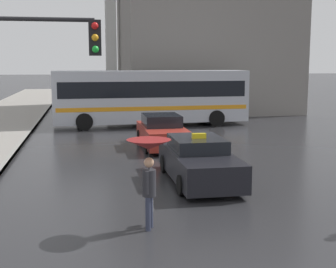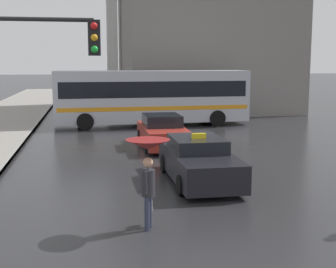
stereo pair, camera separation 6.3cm
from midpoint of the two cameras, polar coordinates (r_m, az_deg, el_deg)
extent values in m
cube|color=black|center=(14.87, 3.87, -3.66)|extent=(1.80, 4.74, 0.81)
cube|color=black|center=(14.97, 3.68, -1.18)|extent=(1.58, 2.13, 0.41)
cylinder|color=black|center=(13.79, 8.79, -5.87)|extent=(0.20, 0.60, 0.60)
cylinder|color=black|center=(13.35, 1.78, -6.26)|extent=(0.20, 0.60, 0.60)
cylinder|color=black|center=(16.53, 5.53, -3.38)|extent=(0.20, 0.60, 0.60)
cylinder|color=black|center=(16.16, -0.34, -3.61)|extent=(0.20, 0.60, 0.60)
cube|color=yellow|center=(14.70, 3.90, -0.23)|extent=(0.44, 0.16, 0.16)
cube|color=#A52D23|center=(20.86, -0.57, -0.11)|extent=(1.80, 4.50, 0.77)
cube|color=black|center=(21.00, -0.67, 1.70)|extent=(1.58, 2.02, 0.50)
cylinder|color=black|center=(19.71, 2.55, -1.38)|extent=(0.20, 0.60, 0.60)
cylinder|color=black|center=(19.42, -2.39, -1.53)|extent=(0.20, 0.60, 0.60)
cylinder|color=black|center=(22.41, 1.01, -0.16)|extent=(0.20, 0.60, 0.60)
cylinder|color=black|center=(22.15, -3.33, -0.27)|extent=(0.20, 0.60, 0.60)
cube|color=#B2B7C1|center=(28.03, -1.91, 4.64)|extent=(11.55, 2.92, 3.02)
cube|color=black|center=(28.01, -1.92, 5.58)|extent=(10.98, 2.92, 0.92)
cube|color=orange|center=(28.09, -1.91, 3.37)|extent=(11.20, 2.93, 0.24)
cylinder|color=black|center=(26.55, -10.00, 1.49)|extent=(0.97, 0.31, 0.96)
cylinder|color=black|center=(28.93, -10.17, 2.07)|extent=(0.97, 0.31, 0.96)
cylinder|color=black|center=(27.90, 6.10, 1.92)|extent=(0.97, 0.31, 0.96)
cylinder|color=black|center=(30.18, 4.68, 2.44)|extent=(0.97, 0.31, 0.96)
cylinder|color=#2D3347|center=(10.63, -2.39, -9.73)|extent=(0.16, 0.16, 0.77)
cylinder|color=#2D3347|center=(10.83, -2.09, -9.37)|extent=(0.16, 0.16, 0.77)
cylinder|color=#28282D|center=(10.53, -2.26, -5.97)|extent=(0.40, 0.40, 0.61)
sphere|color=tan|center=(10.42, -2.28, -3.49)|extent=(0.23, 0.23, 0.23)
cylinder|color=#28282D|center=(10.34, -2.54, -5.99)|extent=(0.09, 0.09, 0.52)
cylinder|color=#28282D|center=(10.70, -2.00, -5.48)|extent=(0.09, 0.09, 0.52)
cone|color=maroon|center=(10.35, -2.29, -1.30)|extent=(0.99, 0.99, 0.22)
cylinder|color=black|center=(10.41, -2.28, -3.10)|extent=(0.02, 0.02, 0.67)
cube|color=white|center=(10.98, -2.13, -8.90)|extent=(0.16, 0.20, 0.28)
cylinder|color=black|center=(11.18, -18.41, 13.18)|extent=(3.61, 0.10, 0.10)
cube|color=black|center=(11.05, -8.83, 11.50)|extent=(0.28, 0.28, 0.80)
sphere|color=red|center=(10.91, -8.84, 12.90)|extent=(0.16, 0.16, 0.16)
sphere|color=orange|center=(10.89, -8.81, 11.54)|extent=(0.16, 0.16, 0.16)
sphere|color=green|center=(10.88, -8.78, 10.17)|extent=(0.16, 0.16, 0.16)
camera|label=1|loc=(0.03, -89.88, 0.02)|focal=50.00mm
camera|label=2|loc=(0.03, 90.12, -0.02)|focal=50.00mm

